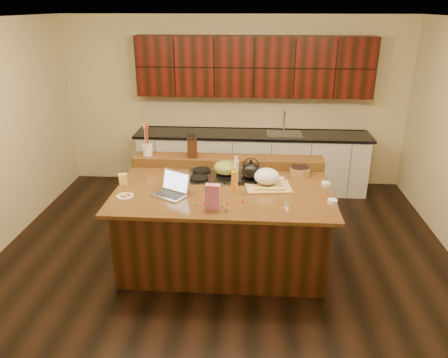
{
  "coord_description": "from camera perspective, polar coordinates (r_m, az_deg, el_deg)",
  "views": [
    {
      "loc": [
        0.32,
        -4.51,
        2.83
      ],
      "look_at": [
        0.0,
        0.05,
        1.0
      ],
      "focal_mm": 35.0,
      "sensor_mm": 36.0,
      "label": 1
    }
  ],
  "objects": [
    {
      "name": "pink_bag",
      "position": [
        4.33,
        -1.48,
        -2.39
      ],
      "size": [
        0.15,
        0.09,
        0.27
      ],
      "primitive_type": "cube",
      "rotation": [
        0.0,
        0.0,
        -0.09
      ],
      "color": "#C55C8C",
      "rests_on": "island"
    },
    {
      "name": "gumdrop_7",
      "position": [
        4.34,
        0.34,
        -4.18
      ],
      "size": [
        0.02,
        0.02,
        0.02
      ],
      "primitive_type": "ellipsoid",
      "color": "#198C26",
      "rests_on": "island"
    },
    {
      "name": "vinegar_bottle",
      "position": [
        5.06,
        1.6,
        1.14
      ],
      "size": [
        0.07,
        0.07,
        0.25
      ],
      "primitive_type": "cylinder",
      "rotation": [
        0.0,
        0.0,
        -0.1
      ],
      "color": "silver",
      "rests_on": "island"
    },
    {
      "name": "ramekin_a",
      "position": [
        4.64,
        13.97,
        -2.88
      ],
      "size": [
        0.1,
        0.1,
        0.04
      ],
      "primitive_type": "cylinder",
      "rotation": [
        0.0,
        0.0,
        -0.03
      ],
      "color": "white",
      "rests_on": "island"
    },
    {
      "name": "cooktop",
      "position": [
        5.18,
        0.2,
        0.37
      ],
      "size": [
        0.92,
        0.52,
        0.05
      ],
      "color": "gray",
      "rests_on": "island"
    },
    {
      "name": "gumdrop_10",
      "position": [
        4.41,
        -1.02,
        -3.73
      ],
      "size": [
        0.02,
        0.02,
        0.02
      ],
      "primitive_type": "ellipsoid",
      "color": "red",
      "rests_on": "island"
    },
    {
      "name": "back_counter",
      "position": [
        6.98,
        3.75,
        6.46
      ],
      "size": [
        3.7,
        0.66,
        2.4
      ],
      "color": "silver",
      "rests_on": "ground"
    },
    {
      "name": "gumdrop_4",
      "position": [
        4.37,
        -1.79,
        -3.97
      ],
      "size": [
        0.02,
        0.02,
        0.02
      ],
      "primitive_type": "ellipsoid",
      "color": "red",
      "rests_on": "island"
    },
    {
      "name": "gumdrop_3",
      "position": [
        4.55,
        -1.59,
        -2.86
      ],
      "size": [
        0.02,
        0.02,
        0.02
      ],
      "primitive_type": "ellipsoid",
      "color": "#198C26",
      "rests_on": "island"
    },
    {
      "name": "candy_plate",
      "position": [
        4.79,
        -12.8,
        -2.19
      ],
      "size": [
        0.21,
        0.21,
        0.01
      ],
      "primitive_type": "cylinder",
      "rotation": [
        0.0,
        0.0,
        -0.15
      ],
      "color": "white",
      "rests_on": "island"
    },
    {
      "name": "package_box",
      "position": [
        5.09,
        -13.06,
        -0.03
      ],
      "size": [
        0.11,
        0.09,
        0.13
      ],
      "primitive_type": "cube",
      "rotation": [
        0.0,
        0.0,
        0.41
      ],
      "color": "#EDCC53",
      "rests_on": "island"
    },
    {
      "name": "gumdrop_1",
      "position": [
        4.48,
        -3.84,
        -3.32
      ],
      "size": [
        0.02,
        0.02,
        0.02
      ],
      "primitive_type": "ellipsoid",
      "color": "#198C26",
      "rests_on": "island"
    },
    {
      "name": "wooden_tray",
      "position": [
        4.93,
        5.65,
        0.03
      ],
      "size": [
        0.54,
        0.43,
        0.2
      ],
      "rotation": [
        0.0,
        0.0,
        0.14
      ],
      "color": "tan",
      "rests_on": "island"
    },
    {
      "name": "gumdrop_9",
      "position": [
        4.41,
        -2.16,
        -3.73
      ],
      "size": [
        0.02,
        0.02,
        0.02
      ],
      "primitive_type": "ellipsoid",
      "color": "#198C26",
      "rests_on": "island"
    },
    {
      "name": "knife_block",
      "position": [
        5.53,
        -4.19,
        4.08
      ],
      "size": [
        0.15,
        0.2,
        0.22
      ],
      "primitive_type": "cube",
      "rotation": [
        0.0,
        0.0,
        0.23
      ],
      "color": "black",
      "rests_on": "back_ledge"
    },
    {
      "name": "utensil_crock",
      "position": [
        5.65,
        -9.95,
        3.76
      ],
      "size": [
        0.15,
        0.15,
        0.14
      ],
      "primitive_type": "cylinder",
      "rotation": [
        0.0,
        0.0,
        0.34
      ],
      "color": "white",
      "rests_on": "back_ledge"
    },
    {
      "name": "gumdrop_8",
      "position": [
        4.5,
        0.43,
        -3.14
      ],
      "size": [
        0.02,
        0.02,
        0.02
      ],
      "primitive_type": "ellipsoid",
      "color": "red",
      "rests_on": "island"
    },
    {
      "name": "room",
      "position": [
        4.76,
        -0.04,
        3.69
      ],
      "size": [
        5.52,
        5.02,
        2.72
      ],
      "color": "black",
      "rests_on": "ground"
    },
    {
      "name": "strainer_bowl",
      "position": [
        5.31,
        9.9,
        0.92
      ],
      "size": [
        0.29,
        0.29,
        0.09
      ],
      "primitive_type": "cylinder",
      "rotation": [
        0.0,
        0.0,
        -0.23
      ],
      "color": "#996B3F",
      "rests_on": "island"
    },
    {
      "name": "back_ledge",
      "position": [
        5.54,
        0.48,
        2.31
      ],
      "size": [
        2.4,
        0.3,
        0.12
      ],
      "primitive_type": "cube",
      "color": "black",
      "rests_on": "island"
    },
    {
      "name": "oil_bottle",
      "position": [
        4.67,
        1.38,
        -0.53
      ],
      "size": [
        0.08,
        0.08,
        0.27
      ],
      "primitive_type": "cylinder",
      "rotation": [
        0.0,
        0.0,
        0.24
      ],
      "color": "orange",
      "rests_on": "island"
    },
    {
      "name": "ramekin_b",
      "position": [
        5.06,
        13.15,
        -0.66
      ],
      "size": [
        0.1,
        0.1,
        0.04
      ],
      "primitive_type": "cylinder",
      "rotation": [
        0.0,
        0.0,
        0.02
      ],
      "color": "white",
      "rests_on": "island"
    },
    {
      "name": "island",
      "position": [
        5.1,
        -0.04,
        -5.8
      ],
      "size": [
        2.4,
        1.6,
        0.92
      ],
      "color": "black",
      "rests_on": "ground"
    },
    {
      "name": "gumdrop_0",
      "position": [
        4.37,
        -1.45,
        -3.99
      ],
      "size": [
        0.02,
        0.02,
        0.02
      ],
      "primitive_type": "ellipsoid",
      "color": "red",
      "rests_on": "island"
    },
    {
      "name": "gumdrop_5",
      "position": [
        4.43,
        -0.34,
        -3.58
      ],
      "size": [
        0.02,
        0.02,
        0.02
      ],
      "primitive_type": "ellipsoid",
      "color": "#198C26",
      "rests_on": "island"
    },
    {
      "name": "kitchen_timer",
      "position": [
        4.49,
        8.23,
        -3.08
      ],
      "size": [
        0.08,
        0.08,
        0.07
      ],
      "primitive_type": "cone",
      "rotation": [
        0.0,
        0.0,
        0.06
      ],
      "color": "silver",
      "rests_on": "island"
    },
    {
      "name": "green_bowl",
      "position": [
        5.14,
        0.2,
        1.49
      ],
      "size": [
        0.33,
        0.33,
        0.16
      ],
      "primitive_type": "ellipsoid",
      "rotation": [
        0.0,
        0.0,
        0.16
      ],
      "color": "olive",
      "rests_on": "cooktop"
    },
    {
      "name": "laptop",
      "position": [
        4.74,
        -6.75,
        -1.26
      ],
      "size": [
        0.44,
        0.41,
        0.24
      ],
      "rotation": [
        0.0,
        0.0,
        -0.5
      ],
      "color": "#B7B7BC",
      "rests_on": "island"
    },
    {
      "name": "ramekin_c",
      "position": [
        5.1,
        7.34,
        -0.09
      ],
      "size": [
        0.12,
        0.12,
        0.04
      ],
      "primitive_type": "cylinder",
      "rotation": [
        0.0,
        0.0,
        -0.22
      ],
      "color": "white",
      "rests_on": "island"
    },
    {
      "name": "kettle",
      "position": [
        5.0,
        3.53,
        1.06
      ],
      "size": [
        0.23,
        0.23,
        0.19
      ],
      "primitive_type": "ellipsoid",
      "rotation": [
        0.0,
        0.0,
        0.08
      ],
      "color": "black",
      "rests_on": "cooktop"
    },
    {
      "name": "gumdrop_6",
      "position": [
        4.51,
        -2.57,
        -3.12
      ],
      "size": [
        0.02,
        0.02,
        0.02
      ],
      "primitive_type": "ellipsoid",
      "color": "red",
      "rests_on": "island"
    },
    {
      "name": "gumdrop_2",
      "position": [
        4.54,
        2.43,
        -2.94
      ],
      "size": [
        0.02,
        0.02,
        0.02
      ],
      "primitive_type": "ellipsoid",
      "color": "red",
      "rests_on": "island"
    }
  ]
}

